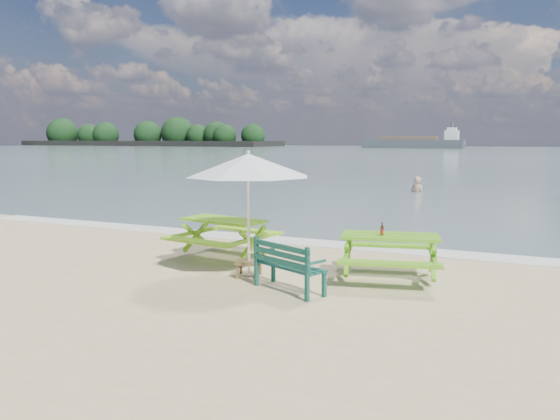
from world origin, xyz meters
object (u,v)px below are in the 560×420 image
at_px(picnic_table_right, 390,258).
at_px(side_table, 249,268).
at_px(park_bench, 289,276).
at_px(beer_bottle, 382,231).
at_px(picnic_table_left, 224,239).
at_px(patio_umbrella, 248,165).
at_px(swimmer, 417,196).

relative_size(picnic_table_right, side_table, 3.85).
distance_m(park_bench, beer_bottle, 1.93).
distance_m(picnic_table_left, beer_bottle, 3.60).
height_order(picnic_table_right, park_bench, park_bench).
height_order(side_table, patio_umbrella, patio_umbrella).
xyz_separation_m(side_table, swimmer, (-0.03, 17.58, -0.36)).
height_order(picnic_table_left, beer_bottle, beer_bottle).
bearing_deg(picnic_table_right, swimmer, 98.38).
relative_size(picnic_table_right, swimmer, 1.20).
bearing_deg(patio_umbrella, park_bench, -28.86).
relative_size(park_bench, patio_umbrella, 0.49).
xyz_separation_m(picnic_table_left, picnic_table_right, (3.66, -0.34, -0.01)).
distance_m(park_bench, patio_umbrella, 2.19).
relative_size(side_table, beer_bottle, 2.40).
height_order(picnic_table_right, swimmer, picnic_table_right).
xyz_separation_m(side_table, beer_bottle, (2.31, 0.74, 0.75)).
height_order(park_bench, swimmer, park_bench).
height_order(picnic_table_left, swimmer, picnic_table_left).
distance_m(side_table, beer_bottle, 2.54).
bearing_deg(park_bench, patio_umbrella, 151.14).
bearing_deg(beer_bottle, side_table, -162.13).
bearing_deg(patio_umbrella, beer_bottle, 17.87).
relative_size(picnic_table_left, swimmer, 1.20).
bearing_deg(side_table, picnic_table_left, 135.76).
bearing_deg(park_bench, side_table, 151.14).
xyz_separation_m(picnic_table_left, side_table, (1.23, -1.20, -0.25)).
xyz_separation_m(side_table, patio_umbrella, (-0.00, 0.00, 1.92)).
xyz_separation_m(picnic_table_right, patio_umbrella, (-2.43, -0.86, 1.68)).
bearing_deg(picnic_table_right, side_table, -160.50).
relative_size(picnic_table_right, beer_bottle, 9.22).
bearing_deg(swimmer, side_table, -89.90).
relative_size(park_bench, beer_bottle, 5.81).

